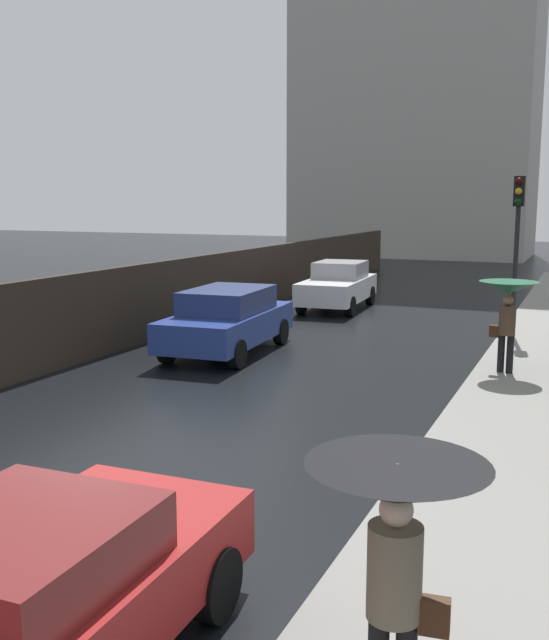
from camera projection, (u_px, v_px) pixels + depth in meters
name	position (u px, v px, depth m)	size (l,w,h in m)	color
ground	(88.00, 468.00, 9.93)	(120.00, 120.00, 0.00)	black
sidewalk_strip	(471.00, 530.00, 7.91)	(2.20, 60.00, 0.14)	gray
car_red_near_kerb	(34.00, 599.00, 5.34)	(1.92, 4.00, 1.39)	maroon
car_blue_mid_road	(227.00, 319.00, 17.26)	(2.15, 4.51, 1.54)	navy
car_white_far_ahead	(338.00, 285.00, 24.32)	(2.04, 4.41, 1.56)	silver
pedestrian_with_umbrella_near	(397.00, 513.00, 4.60)	(1.18, 1.18, 1.85)	black
pedestrian_with_umbrella_far	(508.00, 298.00, 14.59)	(1.17, 1.17, 1.86)	black
traffic_light	(517.00, 225.00, 18.41)	(0.26, 0.39, 4.05)	black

